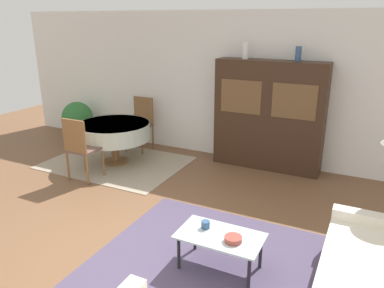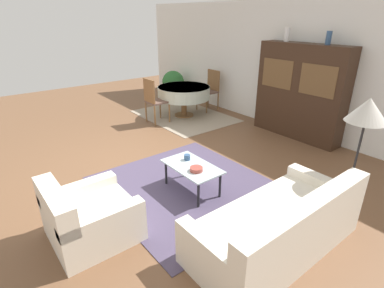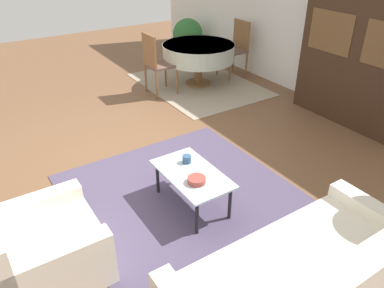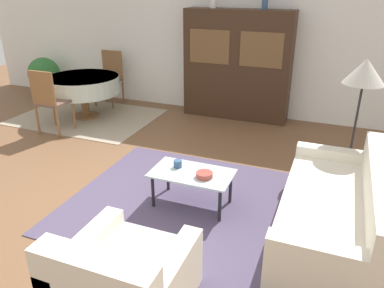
# 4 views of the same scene
# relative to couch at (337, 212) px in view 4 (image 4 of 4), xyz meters

# --- Properties ---
(ground_plane) EXTENTS (14.00, 14.00, 0.00)m
(ground_plane) POSITION_rel_couch_xyz_m (-2.58, -0.31, -0.28)
(ground_plane) COLOR brown
(wall_back) EXTENTS (10.00, 0.06, 2.70)m
(wall_back) POSITION_rel_couch_xyz_m (-2.58, 3.32, 1.07)
(wall_back) COLOR white
(wall_back) RESTS_ON ground_plane
(area_rug) EXTENTS (2.50, 2.31, 0.01)m
(area_rug) POSITION_rel_couch_xyz_m (-1.62, -0.00, -0.27)
(area_rug) COLOR #4C425B
(area_rug) RESTS_ON ground_plane
(dining_rug) EXTENTS (2.47, 1.81, 0.01)m
(dining_rug) POSITION_rel_couch_xyz_m (-4.41, 2.02, -0.27)
(dining_rug) COLOR gray
(dining_rug) RESTS_ON ground_plane
(couch) EXTENTS (0.93, 2.01, 0.77)m
(couch) POSITION_rel_couch_xyz_m (0.00, 0.00, 0.00)
(couch) COLOR silver
(couch) RESTS_ON ground_plane
(armchair) EXTENTS (0.89, 0.91, 0.75)m
(armchair) POSITION_rel_couch_xyz_m (-1.44, -1.56, 0.00)
(armchair) COLOR silver
(armchair) RESTS_ON ground_plane
(coffee_table) EXTENTS (0.89, 0.51, 0.40)m
(coffee_table) POSITION_rel_couch_xyz_m (-1.51, -0.01, 0.09)
(coffee_table) COLOR black
(coffee_table) RESTS_ON area_rug
(display_cabinet) EXTENTS (1.88, 0.41, 1.89)m
(display_cabinet) POSITION_rel_couch_xyz_m (-1.88, 3.07, 0.67)
(display_cabinet) COLOR #382316
(display_cabinet) RESTS_ON ground_plane
(dining_table) EXTENTS (1.30, 1.30, 0.75)m
(dining_table) POSITION_rel_couch_xyz_m (-4.43, 2.03, 0.33)
(dining_table) COLOR brown
(dining_table) RESTS_ON dining_rug
(dining_chair_near) EXTENTS (0.44, 0.44, 1.05)m
(dining_chair_near) POSITION_rel_couch_xyz_m (-4.43, 1.15, 0.33)
(dining_chair_near) COLOR brown
(dining_chair_near) RESTS_ON dining_rug
(dining_chair_far) EXTENTS (0.44, 0.44, 1.05)m
(dining_chair_far) POSITION_rel_couch_xyz_m (-4.43, 2.91, 0.33)
(dining_chair_far) COLOR brown
(dining_chair_far) RESTS_ON dining_rug
(floor_lamp) EXTENTS (0.48, 0.48, 1.51)m
(floor_lamp) POSITION_rel_couch_xyz_m (0.10, 1.36, 1.04)
(floor_lamp) COLOR black
(floor_lamp) RESTS_ON ground_plane
(cup) EXTENTS (0.09, 0.09, 0.08)m
(cup) POSITION_rel_couch_xyz_m (-1.71, 0.05, 0.18)
(cup) COLOR #33517A
(cup) RESTS_ON coffee_table
(bowl) EXTENTS (0.18, 0.18, 0.06)m
(bowl) POSITION_rel_couch_xyz_m (-1.35, -0.06, 0.16)
(bowl) COLOR #9E4238
(bowl) RESTS_ON coffee_table
(vase_tall) EXTENTS (0.10, 0.10, 0.27)m
(vase_tall) POSITION_rel_couch_xyz_m (-2.35, 3.07, 1.75)
(vase_tall) COLOR white
(vase_tall) RESTS_ON display_cabinet
(vase_short) EXTENTS (0.10, 0.10, 0.24)m
(vase_short) POSITION_rel_couch_xyz_m (-1.46, 3.07, 1.74)
(vase_short) COLOR #33517A
(vase_short) RESTS_ON display_cabinet
(potted_plant) EXTENTS (0.66, 0.66, 0.85)m
(potted_plant) POSITION_rel_couch_xyz_m (-6.02, 2.81, 0.22)
(potted_plant) COLOR #4C4C51
(potted_plant) RESTS_ON ground_plane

